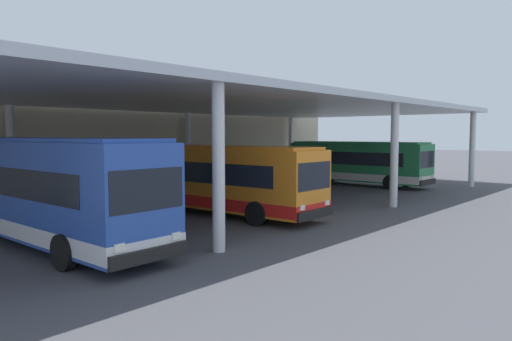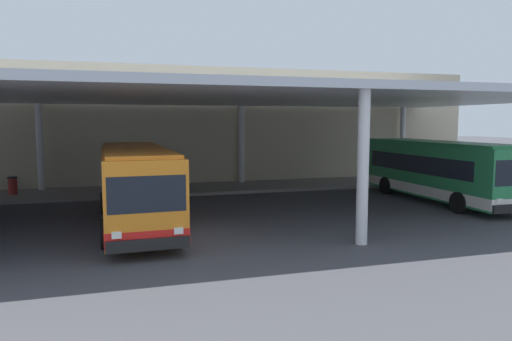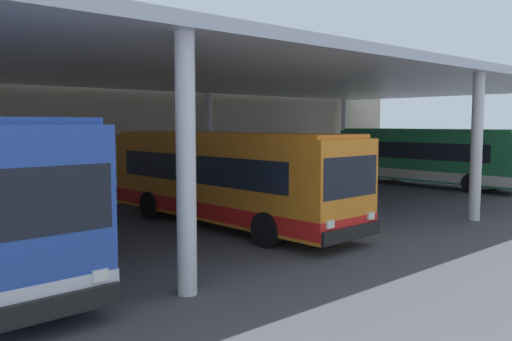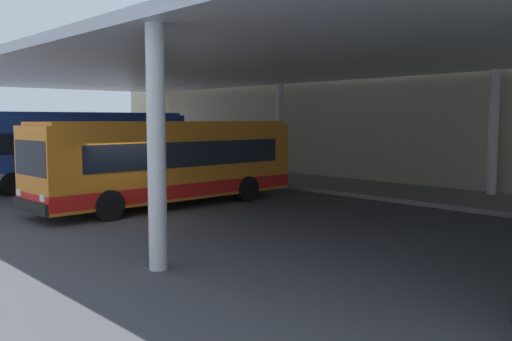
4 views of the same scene
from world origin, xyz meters
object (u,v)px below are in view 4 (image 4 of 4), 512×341
Objects in this scene: bus_second_bay at (169,162)px; trash_bin at (244,164)px; bus_nearest_bay at (75,148)px; bench_waiting at (219,162)px.

trash_bin is at bearing 124.31° from bus_second_bay.
bench_waiting is at bearing 92.13° from bus_nearest_bay.
trash_bin is at bearing 1.32° from bench_waiting.
bus_nearest_bay is 6.32× the size of bench_waiting.
bus_nearest_bay is at bearing -101.28° from trash_bin.
bus_second_bay is 11.19m from trash_bin.
bus_second_bay is 10.82× the size of trash_bin.
bus_nearest_bay reaches higher than bench_waiting.
bus_nearest_bay is 9.26m from bench_waiting.
bus_nearest_bay reaches higher than trash_bin.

